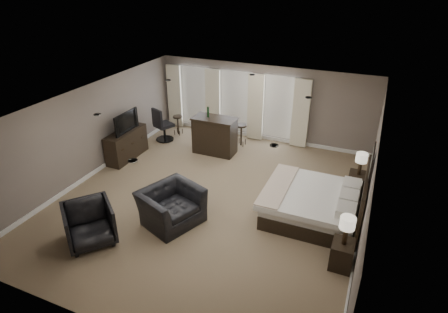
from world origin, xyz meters
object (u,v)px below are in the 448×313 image
at_px(dresser, 126,145).
at_px(armchair_far, 89,222).
at_px(bed, 314,192).
at_px(bar_counter, 215,135).
at_px(lamp_far, 361,164).
at_px(bar_stool_right, 241,135).
at_px(armchair_near, 171,201).
at_px(bar_stool_left, 178,125).
at_px(nightstand_far, 357,185).
at_px(nightstand_near, 342,254).
at_px(tv, 124,129).
at_px(desk_chair, 164,124).
at_px(lamp_near, 346,231).

height_order(dresser, armchair_far, armchair_far).
distance_m(bed, bar_counter, 4.29).
height_order(lamp_far, bar_stool_right, lamp_far).
bearing_deg(armchair_near, bed, -42.06).
distance_m(armchair_near, bar_counter, 3.85).
relative_size(bar_stool_left, bar_stool_right, 0.93).
bearing_deg(bar_stool_left, bar_counter, -24.44).
distance_m(nightstand_far, bar_counter, 4.60).
relative_size(nightstand_near, tv, 0.52).
bearing_deg(dresser, desk_chair, 76.69).
height_order(lamp_far, bar_stool_left, lamp_far).
bearing_deg(desk_chair, armchair_near, 146.97).
bearing_deg(bar_counter, desk_chair, 174.55).
distance_m(dresser, bar_counter, 2.81).
xyz_separation_m(bed, dresser, (-6.03, 0.86, -0.25)).
relative_size(lamp_far, desk_chair, 0.51).
xyz_separation_m(lamp_near, bar_counter, (-4.51, 3.75, -0.28)).
height_order(bed, nightstand_far, bed).
distance_m(bed, bar_stool_left, 6.31).
relative_size(tv, armchair_near, 0.83).
relative_size(bed, lamp_near, 3.56).
relative_size(dresser, bar_counter, 1.13).
bearing_deg(tv, nightstand_near, -108.46).
relative_size(armchair_far, bar_stool_left, 1.46).
xyz_separation_m(dresser, armchair_near, (3.00, -2.36, 0.12)).
height_order(tv, armchair_near, armchair_near).
bearing_deg(bar_stool_right, bar_counter, -125.05).
bearing_deg(desk_chair, nightstand_near, 172.64).
bearing_deg(nightstand_near, dresser, 161.54).
xyz_separation_m(nightstand_near, bar_stool_right, (-3.92, 4.60, 0.09)).
bearing_deg(tv, desk_chair, -13.31).
height_order(dresser, desk_chair, desk_chair).
xyz_separation_m(bar_stool_left, desk_chair, (-0.18, -0.64, 0.25)).
xyz_separation_m(bar_stool_left, bar_stool_right, (2.43, 0.01, 0.03)).
bearing_deg(bed, tv, 171.89).
distance_m(lamp_far, bar_stool_left, 6.60).
distance_m(nightstand_near, dresser, 7.30).
xyz_separation_m(tv, armchair_near, (3.00, -2.36, -0.41)).
relative_size(armchair_near, bar_stool_right, 1.76).
height_order(nightstand_far, bar_stool_left, bar_stool_left).
height_order(bed, armchair_near, bed).
height_order(bar_counter, desk_chair, bar_counter).
xyz_separation_m(bed, desk_chair, (-5.64, 2.49, -0.11)).
distance_m(tv, desk_chair, 1.72).
height_order(lamp_far, dresser, lamp_far).
distance_m(nightstand_near, lamp_far, 2.97).
distance_m(dresser, armchair_far, 4.09).
bearing_deg(tv, bar_stool_right, -52.68).
height_order(nightstand_far, armchair_far, armchair_far).
bearing_deg(armchair_far, armchair_near, -3.73).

